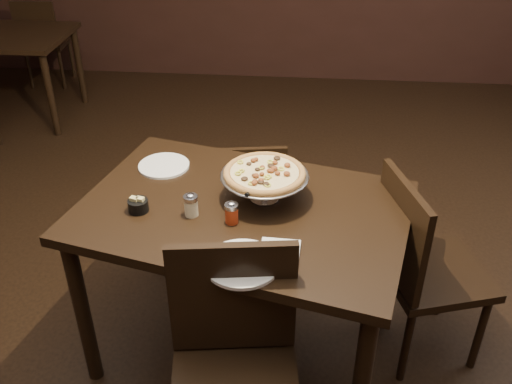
{
  "coord_description": "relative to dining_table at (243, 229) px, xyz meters",
  "views": [
    {
      "loc": [
        0.32,
        -1.99,
        2.13
      ],
      "look_at": [
        0.15,
        -0.03,
        0.87
      ],
      "focal_mm": 40.0,
      "sensor_mm": 36.0,
      "label": 1
    }
  ],
  "objects": [
    {
      "name": "serving_spatula",
      "position": [
        0.05,
        -0.04,
        0.23
      ],
      "size": [
        0.14,
        0.14,
        0.02
      ],
      "rotation": [
        0.0,
        0.0,
        -0.43
      ],
      "color": "silver",
      "rests_on": "pizza_stand"
    },
    {
      "name": "bg_chair_far",
      "position": [
        -2.24,
        3.17,
        -0.26
      ],
      "size": [
        0.41,
        0.41,
        0.83
      ],
      "rotation": [
        0.0,
        0.0,
        3.21
      ],
      "color": "black",
      "rests_on": "ground"
    },
    {
      "name": "plate_left",
      "position": [
        -0.39,
        0.3,
        0.11
      ],
      "size": [
        0.23,
        0.23,
        0.01
      ],
      "primitive_type": "cylinder",
      "color": "white",
      "rests_on": "dining_table"
    },
    {
      "name": "napkin_stack",
      "position": [
        0.17,
        -0.29,
        0.12
      ],
      "size": [
        0.15,
        0.15,
        0.02
      ],
      "primitive_type": "cube",
      "rotation": [
        0.0,
        0.0,
        -0.05
      ],
      "color": "white",
      "rests_on": "dining_table"
    },
    {
      "name": "room",
      "position": [
        -0.03,
        0.11,
        0.69
      ],
      "size": [
        6.04,
        7.04,
        2.84
      ],
      "color": "black",
      "rests_on": "ground"
    },
    {
      "name": "chair_near",
      "position": [
        0.03,
        -0.56,
        -0.19
      ],
      "size": [
        0.51,
        0.51,
        0.97
      ],
      "rotation": [
        0.0,
        0.0,
        0.14
      ],
      "color": "black",
      "rests_on": "ground"
    },
    {
      "name": "pepper_flake_shaker",
      "position": [
        -0.03,
        -0.11,
        0.15
      ],
      "size": [
        0.05,
        0.05,
        0.1
      ],
      "color": "#99280D",
      "rests_on": "dining_table"
    },
    {
      "name": "parmesan_shaker",
      "position": [
        -0.2,
        -0.07,
        0.16
      ],
      "size": [
        0.06,
        0.06,
        0.1
      ],
      "color": "beige",
      "rests_on": "dining_table"
    },
    {
      "name": "pizza_stand",
      "position": [
        0.08,
        0.07,
        0.23
      ],
      "size": [
        0.36,
        0.36,
        0.15
      ],
      "color": "silver",
      "rests_on": "dining_table"
    },
    {
      "name": "dining_table",
      "position": [
        0.0,
        0.0,
        0.0
      ],
      "size": [
        1.49,
        1.17,
        0.83
      ],
      "rotation": [
        0.0,
        0.0,
        -0.24
      ],
      "color": "black",
      "rests_on": "ground"
    },
    {
      "name": "chair_side",
      "position": [
        0.78,
        0.09,
        -0.2
      ],
      "size": [
        0.55,
        0.55,
        0.94
      ],
      "rotation": [
        0.0,
        0.0,
        1.86
      ],
      "color": "black",
      "rests_on": "ground"
    },
    {
      "name": "chair_far",
      "position": [
        -0.05,
        0.63,
        -0.27
      ],
      "size": [
        0.44,
        0.44,
        0.81
      ],
      "rotation": [
        0.0,
        0.0,
        3.3
      ],
      "color": "black",
      "rests_on": "ground"
    },
    {
      "name": "plate_near",
      "position": [
        0.04,
        -0.36,
        0.12
      ],
      "size": [
        0.27,
        0.27,
        0.01
      ],
      "primitive_type": "cylinder",
      "color": "white",
      "rests_on": "dining_table"
    },
    {
      "name": "packet_caddy",
      "position": [
        -0.42,
        -0.06,
        0.14
      ],
      "size": [
        0.08,
        0.08,
        0.06
      ],
      "rotation": [
        0.0,
        0.0,
        -0.27
      ],
      "color": "black",
      "rests_on": "dining_table"
    }
  ]
}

